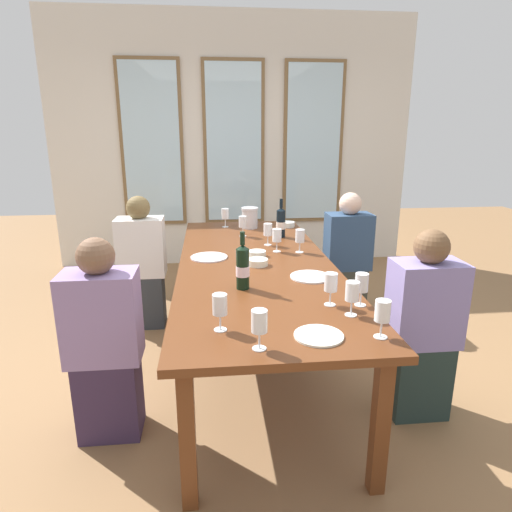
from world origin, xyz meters
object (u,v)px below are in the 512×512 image
at_px(wine_glass_3, 220,306).
at_px(wine_bottle_0, 243,267).
at_px(dining_table, 256,270).
at_px(seated_person_1, 347,259).
at_px(white_plate_0, 319,336).
at_px(wine_glass_7, 268,231).
at_px(white_plate_2, 209,257).
at_px(wine_glass_1, 352,293).
at_px(wine_bottle_1, 281,222).
at_px(white_plate_1, 310,277).
at_px(wine_glass_9, 225,214).
at_px(wine_glass_0, 382,312).
at_px(wine_glass_4, 300,236).
at_px(wine_glass_5, 277,236).
at_px(seated_person_3, 422,330).
at_px(tasting_bowl_0, 258,262).
at_px(seated_person_2, 105,345).
at_px(wine_glass_2, 243,222).
at_px(wine_glass_6, 362,283).
at_px(wine_glass_8, 331,284).
at_px(tasting_bowl_2, 287,224).
at_px(metal_pitcher, 250,218).
at_px(seated_person_0, 142,266).
at_px(wine_glass_10, 259,322).
at_px(tasting_bowl_1, 257,254).

bearing_deg(wine_glass_3, wine_bottle_0, 75.02).
height_order(dining_table, seated_person_1, seated_person_1).
distance_m(white_plate_0, wine_glass_7, 1.61).
relative_size(wine_glass_3, seated_person_1, 0.16).
distance_m(white_plate_2, wine_glass_1, 1.29).
bearing_deg(wine_glass_1, wine_bottle_1, 93.00).
xyz_separation_m(white_plate_1, wine_bottle_0, (-0.43, -0.15, 0.13)).
bearing_deg(wine_glass_9, wine_glass_0, -75.80).
xyz_separation_m(wine_glass_4, wine_glass_5, (-0.17, 0.04, -0.00)).
bearing_deg(seated_person_1, seated_person_3, -90.00).
bearing_deg(wine_glass_4, tasting_bowl_0, -139.86).
bearing_deg(seated_person_2, wine_glass_2, 60.47).
distance_m(wine_glass_6, seated_person_3, 0.54).
bearing_deg(wine_bottle_1, wine_glass_8, -89.30).
bearing_deg(white_plate_1, wine_glass_9, 107.16).
height_order(tasting_bowl_2, wine_glass_6, wine_glass_6).
height_order(wine_glass_5, wine_glass_8, same).
bearing_deg(dining_table, wine_glass_2, 92.23).
bearing_deg(white_plate_0, wine_bottle_0, 113.87).
xyz_separation_m(tasting_bowl_2, wine_glass_7, (-0.26, -0.65, 0.09)).
distance_m(metal_pitcher, tasting_bowl_2, 0.36).
xyz_separation_m(dining_table, wine_glass_9, (-0.16, 1.15, 0.18)).
bearing_deg(wine_bottle_0, wine_glass_5, 67.76).
bearing_deg(white_plate_1, seated_person_0, 138.32).
bearing_deg(tasting_bowl_0, white_plate_0, -81.95).
distance_m(white_plate_1, seated_person_2, 1.25).
relative_size(wine_glass_2, wine_glass_7, 1.00).
relative_size(wine_glass_1, wine_glass_8, 1.00).
height_order(white_plate_0, wine_glass_2, wine_glass_2).
distance_m(tasting_bowl_0, tasting_bowl_2, 1.25).
relative_size(wine_glass_6, seated_person_1, 0.16).
height_order(wine_bottle_1, wine_glass_4, wine_bottle_1).
height_order(wine_bottle_0, wine_glass_10, wine_bottle_0).
height_order(tasting_bowl_2, seated_person_0, seated_person_0).
xyz_separation_m(dining_table, wine_glass_8, (0.30, -0.81, 0.18)).
distance_m(wine_glass_1, wine_glass_10, 0.57).
bearing_deg(wine_glass_7, wine_glass_2, 118.38).
height_order(wine_glass_6, seated_person_1, seated_person_1).
bearing_deg(wine_glass_4, wine_glass_5, 167.49).
relative_size(wine_bottle_0, tasting_bowl_1, 2.67).
xyz_separation_m(tasting_bowl_2, wine_glass_4, (-0.06, -0.89, 0.10)).
height_order(wine_glass_6, seated_person_3, seated_person_3).
bearing_deg(wine_bottle_1, wine_glass_3, -107.61).
distance_m(white_plate_1, seated_person_1, 1.22).
distance_m(metal_pitcher, wine_glass_9, 0.23).
distance_m(tasting_bowl_0, wine_glass_5, 0.38).
height_order(tasting_bowl_1, wine_glass_5, wine_glass_5).
bearing_deg(seated_person_1, white_plate_2, -154.87).
xyz_separation_m(wine_glass_7, seated_person_3, (0.73, -1.17, -0.33)).
bearing_deg(tasting_bowl_2, tasting_bowl_1, -111.56).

